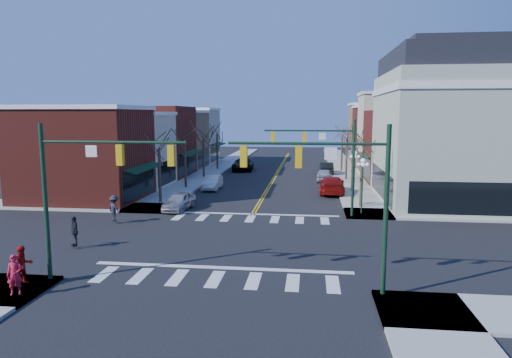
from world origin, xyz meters
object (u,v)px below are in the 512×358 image
(victorian_corner, at_px, (456,125))
(pedestrian_red_a, at_px, (15,275))
(car_right_far, at_px, (326,168))
(pedestrian_red_b, at_px, (23,265))
(car_left_near, at_px, (179,201))
(pedestrian_dark_b, at_px, (114,208))
(car_right_mid, at_px, (324,175))
(lamppost_corner, at_px, (362,176))
(car_right_near, at_px, (332,185))
(car_left_far, at_px, (243,165))
(car_left_mid, at_px, (212,183))
(lamppost_midblock, at_px, (354,167))
(pedestrian_dark_a, at_px, (74,231))

(victorian_corner, height_order, pedestrian_red_a, victorian_corner)
(car_right_far, distance_m, pedestrian_red_b, 42.83)
(victorian_corner, distance_m, car_left_near, 24.06)
(victorian_corner, relative_size, pedestrian_dark_b, 7.73)
(car_left_near, bearing_deg, car_right_mid, 60.63)
(pedestrian_red_b, bearing_deg, car_left_near, 24.96)
(lamppost_corner, relative_size, car_right_near, 0.75)
(car_left_far, relative_size, car_right_near, 1.00)
(car_left_mid, distance_m, pedestrian_red_b, 27.12)
(lamppost_midblock, relative_size, car_left_near, 1.04)
(car_right_mid, height_order, pedestrian_red_b, pedestrian_red_b)
(car_left_near, bearing_deg, victorian_corner, 20.08)
(pedestrian_red_b, distance_m, pedestrian_dark_a, 5.91)
(car_left_mid, height_order, car_right_near, car_right_near)
(pedestrian_red_a, height_order, pedestrian_dark_b, pedestrian_dark_b)
(victorian_corner, distance_m, pedestrian_red_b, 33.98)
(car_left_mid, bearing_deg, pedestrian_dark_a, -100.32)
(car_right_near, bearing_deg, pedestrian_dark_a, 54.89)
(lamppost_midblock, height_order, pedestrian_dark_b, lamppost_midblock)
(lamppost_corner, relative_size, car_left_mid, 1.01)
(car_left_mid, xyz_separation_m, pedestrian_dark_a, (-3.37, -21.14, 0.31))
(victorian_corner, xyz_separation_m, pedestrian_dark_b, (-25.73, -10.83, -5.59))
(lamppost_corner, distance_m, lamppost_midblock, 6.50)
(lamppost_midblock, height_order, car_left_mid, lamppost_midblock)
(lamppost_corner, height_order, pedestrian_red_b, lamppost_corner)
(car_left_mid, bearing_deg, lamppost_midblock, -16.68)
(car_left_mid, bearing_deg, lamppost_corner, -38.06)
(lamppost_midblock, height_order, car_right_far, lamppost_midblock)
(car_left_near, height_order, car_right_mid, car_right_mid)
(victorian_corner, height_order, car_right_mid, victorian_corner)
(lamppost_midblock, distance_m, car_right_mid, 11.24)
(car_right_far, relative_size, pedestrian_dark_b, 2.55)
(car_left_near, bearing_deg, pedestrian_dark_a, -99.22)
(lamppost_midblock, xyz_separation_m, car_right_near, (-1.80, 2.80, -2.13))
(car_right_near, bearing_deg, car_left_mid, -2.58)
(car_right_near, bearing_deg, victorian_corner, 164.07)
(car_right_far, distance_m, pedestrian_dark_b, 32.41)
(car_left_near, xyz_separation_m, car_right_near, (12.46, 9.17, 0.13))
(victorian_corner, bearing_deg, lamppost_corner, -144.14)
(car_left_far, xyz_separation_m, car_right_near, (11.23, -16.96, 0.04))
(car_left_near, relative_size, car_left_mid, 0.97)
(car_left_mid, height_order, car_left_far, car_left_far)
(pedestrian_red_a, bearing_deg, pedestrian_dark_a, 76.57)
(victorian_corner, relative_size, car_left_far, 2.47)
(car_right_far, relative_size, pedestrian_red_b, 2.69)
(lamppost_midblock, bearing_deg, pedestrian_dark_a, -134.66)
(car_left_mid, bearing_deg, car_right_far, 47.07)
(lamppost_corner, relative_size, pedestrian_dark_b, 2.35)
(victorian_corner, relative_size, car_right_mid, 3.30)
(pedestrian_dark_a, bearing_deg, lamppost_midblock, 96.87)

